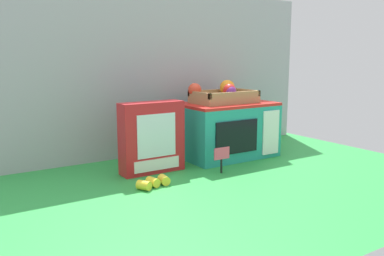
{
  "coord_description": "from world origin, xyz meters",
  "views": [
    {
      "loc": [
        -0.88,
        -1.36,
        0.44
      ],
      "look_at": [
        0.02,
        0.03,
        0.15
      ],
      "focal_mm": 38.07,
      "sensor_mm": 36.0,
      "label": 1
    }
  ],
  "objects": [
    {
      "name": "loose_toy_banana",
      "position": [
        -0.26,
        -0.16,
        0.02
      ],
      "size": [
        0.13,
        0.07,
        0.03
      ],
      "color": "yellow",
      "rests_on": "ground"
    },
    {
      "name": "display_back_panel",
      "position": [
        0.0,
        0.28,
        0.37
      ],
      "size": [
        1.61,
        0.03,
        0.73
      ],
      "primitive_type": "cube",
      "color": "#A0A3A8",
      "rests_on": "ground"
    },
    {
      "name": "loose_toy_apple",
      "position": [
        0.5,
        0.11,
        0.03
      ],
      "size": [
        0.06,
        0.06,
        0.06
      ],
      "primitive_type": "sphere",
      "color": "red",
      "rests_on": "ground"
    },
    {
      "name": "food_groups_crate",
      "position": [
        0.2,
        0.06,
        0.27
      ],
      "size": [
        0.28,
        0.17,
        0.1
      ],
      "color": "#A37F51",
      "rests_on": "toy_microwave"
    },
    {
      "name": "ground_plane",
      "position": [
        0.0,
        0.0,
        0.0
      ],
      "size": [
        1.7,
        1.7,
        0.0
      ],
      "primitive_type": "plane",
      "color": "green",
      "rests_on": "ground"
    },
    {
      "name": "price_sign",
      "position": [
        0.03,
        -0.15,
        0.07
      ],
      "size": [
        0.07,
        0.01,
        0.1
      ],
      "color": "black",
      "rests_on": "ground"
    },
    {
      "name": "toy_microwave",
      "position": [
        0.21,
        0.05,
        0.12
      ],
      "size": [
        0.41,
        0.27,
        0.24
      ],
      "color": "teal",
      "rests_on": "ground"
    },
    {
      "name": "cookie_set_box",
      "position": [
        -0.18,
        0.01,
        0.14
      ],
      "size": [
        0.25,
        0.08,
        0.27
      ],
      "color": "red",
      "rests_on": "ground"
    }
  ]
}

